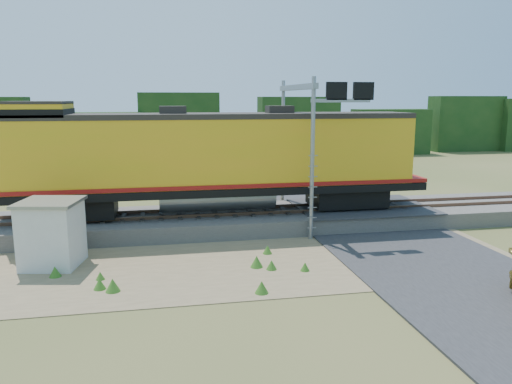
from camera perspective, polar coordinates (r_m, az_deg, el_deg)
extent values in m
plane|color=#475123|center=(20.04, -0.17, -8.40)|extent=(140.00, 140.00, 0.00)
cube|color=slate|center=(25.61, -2.68, -3.23)|extent=(70.00, 5.00, 0.80)
cube|color=brown|center=(24.80, -2.45, -2.55)|extent=(70.00, 0.10, 0.16)
cube|color=brown|center=(26.19, -2.91, -1.84)|extent=(70.00, 0.10, 0.16)
cube|color=#8C7754|center=(20.25, -6.07, -8.20)|extent=(26.00, 8.00, 0.03)
cube|color=#38383A|center=(27.37, 11.98, -1.63)|extent=(7.00, 5.20, 0.06)
cube|color=#38383A|center=(42.45, 3.58, 1.82)|extent=(7.00, 24.00, 0.08)
cube|color=#153714|center=(56.81, -7.39, 7.25)|extent=(36.00, 3.00, 6.50)
cube|color=#153714|center=(71.50, 26.81, 6.68)|extent=(50.00, 3.00, 6.00)
cube|color=black|center=(25.47, -19.95, -1.56)|extent=(3.81, 2.43, 0.95)
cube|color=black|center=(26.92, 10.30, -0.45)|extent=(3.81, 2.43, 0.95)
cube|color=black|center=(25.16, -4.42, 0.46)|extent=(21.15, 3.17, 0.38)
cylinder|color=gray|center=(25.25, -4.40, -0.67)|extent=(5.82, 1.27, 1.27)
cube|color=orange|center=(24.90, -4.48, 4.61)|extent=(19.56, 3.07, 3.28)
cube|color=maroon|center=(25.11, -4.43, 1.17)|extent=(21.15, 3.23, 0.19)
cube|color=#28231E|center=(24.78, -4.54, 8.67)|extent=(19.56, 3.12, 0.25)
cube|color=orange|center=(25.22, -23.72, 8.41)|extent=(2.75, 3.07, 0.74)
cube|color=#28231E|center=(25.21, -23.79, 9.34)|extent=(2.75, 3.12, 0.13)
cube|color=black|center=(25.22, -23.71, 8.29)|extent=(2.80, 3.12, 0.37)
cube|color=maroon|center=(25.78, -26.77, 2.88)|extent=(0.11, 2.11, 1.27)
cube|color=#28231E|center=(24.63, -9.50, 9.12)|extent=(1.27, 1.06, 0.48)
cube|color=#28231E|center=(25.32, 2.70, 9.29)|extent=(1.27, 1.06, 0.48)
cube|color=silver|center=(21.20, -22.30, -4.56)|extent=(2.37, 2.37, 2.53)
cube|color=gray|center=(20.91, -22.55, -1.07)|extent=(2.61, 2.61, 0.12)
cylinder|color=gray|center=(23.02, 6.44, 3.64)|extent=(0.19, 0.19, 7.51)
cylinder|color=gray|center=(28.38, 3.08, 5.01)|extent=(0.19, 0.19, 7.51)
cube|color=gray|center=(25.55, 4.70, 11.84)|extent=(0.27, 6.20, 0.27)
cube|color=gray|center=(23.27, 9.66, 10.26)|extent=(2.79, 0.16, 0.16)
cube|color=black|center=(23.20, 9.19, 11.33)|extent=(0.97, 0.16, 0.80)
cube|color=black|center=(23.67, 12.18, 11.22)|extent=(0.97, 0.16, 0.80)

